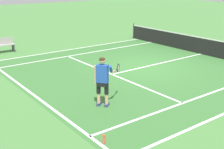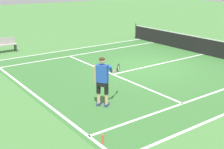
{
  "view_description": "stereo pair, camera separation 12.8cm",
  "coord_description": "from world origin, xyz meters",
  "px_view_note": "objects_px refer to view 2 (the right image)",
  "views": [
    {
      "loc": [
        10.37,
        -9.86,
        4.17
      ],
      "look_at": [
        2.62,
        -4.05,
        1.05
      ],
      "focal_mm": 48.14,
      "sensor_mm": 36.0,
      "label": 1
    },
    {
      "loc": [
        10.45,
        -9.76,
        4.17
      ],
      "look_at": [
        2.62,
        -4.05,
        1.05
      ],
      "focal_mm": 48.14,
      "sensor_mm": 36.0,
      "label": 2
    }
  ],
  "objects_px": {
    "tennis_player": "(103,78)",
    "tennis_ball_near_feet": "(104,96)",
    "water_bottle": "(103,139)",
    "courtside_bench": "(4,45)"
  },
  "relations": [
    {
      "from": "tennis_player",
      "to": "courtside_bench",
      "type": "distance_m",
      "value": 9.8
    },
    {
      "from": "tennis_player",
      "to": "tennis_ball_near_feet",
      "type": "height_order",
      "value": "tennis_player"
    },
    {
      "from": "tennis_player",
      "to": "water_bottle",
      "type": "distance_m",
      "value": 2.63
    },
    {
      "from": "tennis_player",
      "to": "water_bottle",
      "type": "height_order",
      "value": "tennis_player"
    },
    {
      "from": "tennis_ball_near_feet",
      "to": "courtside_bench",
      "type": "xyz_separation_m",
      "value": [
        -9.18,
        -0.76,
        0.42
      ]
    },
    {
      "from": "tennis_player",
      "to": "tennis_ball_near_feet",
      "type": "relative_size",
      "value": 25.95
    },
    {
      "from": "courtside_bench",
      "to": "water_bottle",
      "type": "relative_size",
      "value": 5.39
    },
    {
      "from": "tennis_player",
      "to": "tennis_ball_near_feet",
      "type": "bearing_deg",
      "value": 143.71
    },
    {
      "from": "tennis_player",
      "to": "courtside_bench",
      "type": "height_order",
      "value": "tennis_player"
    },
    {
      "from": "tennis_ball_near_feet",
      "to": "water_bottle",
      "type": "bearing_deg",
      "value": -35.1
    }
  ]
}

